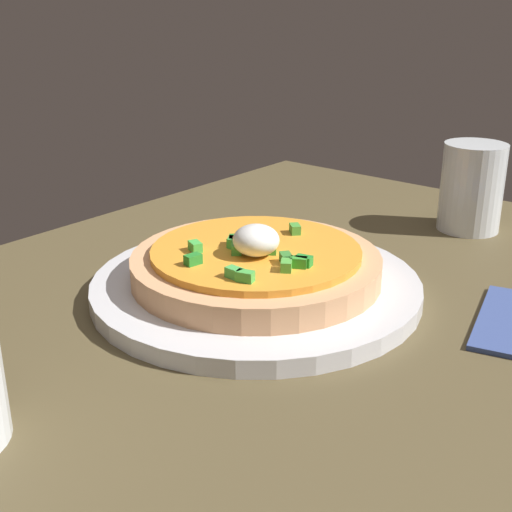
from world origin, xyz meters
TOP-DOWN VIEW (x-y plane):
  - dining_table at (0.00, 0.00)cm, footprint 92.41×69.89cm
  - plate at (-5.80, -7.58)cm, footprint 27.39×27.39cm
  - pizza at (-5.74, -7.54)cm, footprint 20.70×20.70cm
  - cup_far at (-33.22, -0.82)cm, footprint 6.48×6.48cm

SIDE VIEW (x-z plane):
  - dining_table at x=0.00cm, z-range 0.00..2.45cm
  - plate at x=-5.80cm, z-range 2.45..3.89cm
  - pizza at x=-5.74cm, z-range 2.67..7.85cm
  - cup_far at x=-33.22cm, z-range 2.01..11.24cm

